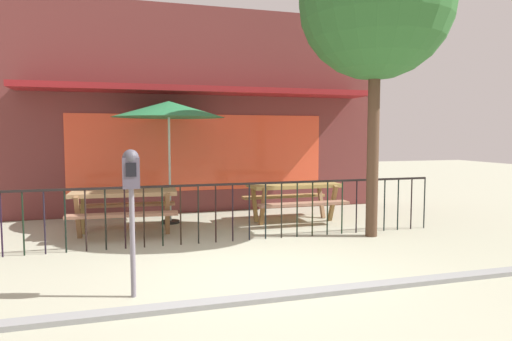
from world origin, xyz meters
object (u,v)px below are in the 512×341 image
at_px(parking_meter_near, 131,184).
at_px(street_tree, 376,3).
at_px(picnic_table_left, 124,200).
at_px(picnic_table_right, 293,191).
at_px(patio_umbrella, 169,110).

relative_size(parking_meter_near, street_tree, 0.31).
height_order(picnic_table_left, parking_meter_near, parking_meter_near).
bearing_deg(street_tree, picnic_table_left, 161.35).
bearing_deg(picnic_table_right, street_tree, -63.34).
relative_size(picnic_table_right, patio_umbrella, 0.75).
bearing_deg(parking_meter_near, picnic_table_left, 90.96).
relative_size(patio_umbrella, parking_meter_near, 1.49).
distance_m(picnic_table_left, parking_meter_near, 3.33).
bearing_deg(parking_meter_near, patio_umbrella, 78.54).
distance_m(picnic_table_right, street_tree, 3.81).
bearing_deg(picnic_table_right, patio_umbrella, 167.45).
bearing_deg(patio_umbrella, street_tree, -33.87).
bearing_deg(patio_umbrella, picnic_table_left, -138.34).
relative_size(picnic_table_left, parking_meter_near, 1.17).
bearing_deg(picnic_table_left, picnic_table_right, 4.25).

